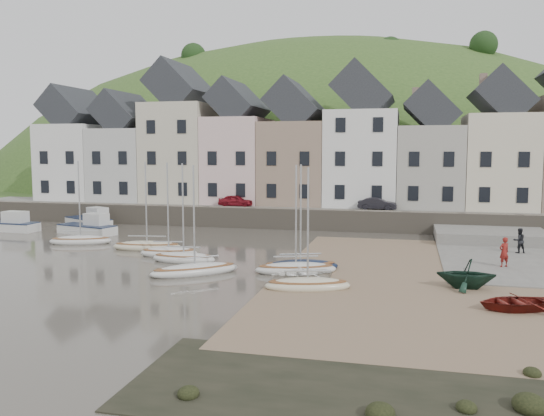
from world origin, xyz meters
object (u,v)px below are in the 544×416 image
(rowboat_green, at_px, (466,274))
(person_red, at_px, (504,252))
(car_right, at_px, (377,204))
(sailboat_0, at_px, (81,240))
(rowboat_red, at_px, (515,302))
(car_left, at_px, (236,201))
(person_dark, at_px, (519,241))
(rowboat_white, at_px, (300,274))

(rowboat_green, relative_size, person_red, 1.62)
(car_right, bearing_deg, rowboat_green, -162.41)
(person_red, bearing_deg, sailboat_0, -34.64)
(rowboat_green, distance_m, car_right, 22.01)
(sailboat_0, relative_size, rowboat_red, 1.97)
(sailboat_0, bearing_deg, car_left, 60.44)
(rowboat_green, distance_m, person_dark, 11.41)
(rowboat_white, distance_m, person_red, 12.47)
(person_dark, height_order, car_right, car_right)
(rowboat_white, xyz_separation_m, person_red, (10.96, 5.93, 0.59))
(person_dark, bearing_deg, rowboat_red, 61.11)
(person_red, bearing_deg, person_dark, -139.61)
(sailboat_0, distance_m, car_right, 24.96)
(person_dark, bearing_deg, rowboat_green, 49.46)
(rowboat_red, distance_m, person_red, 9.19)
(person_dark, distance_m, car_right, 14.58)
(rowboat_white, relative_size, person_red, 1.88)
(person_red, relative_size, person_dark, 1.06)
(sailboat_0, xyz_separation_m, rowboat_white, (18.03, -7.91, 0.14))
(person_dark, bearing_deg, person_red, 52.74)
(rowboat_green, distance_m, rowboat_red, 3.89)
(rowboat_green, relative_size, car_right, 0.84)
(rowboat_green, bearing_deg, person_red, 153.70)
(car_right, bearing_deg, car_left, 92.96)
(car_left, bearing_deg, sailboat_0, 149.51)
(rowboat_red, xyz_separation_m, person_dark, (2.60, 14.04, 0.56))
(rowboat_red, xyz_separation_m, car_left, (-20.33, 24.74, 1.76))
(sailboat_0, distance_m, person_dark, 30.82)
(rowboat_red, relative_size, person_dark, 1.93)
(person_red, bearing_deg, car_right, -93.14)
(rowboat_red, height_order, person_red, person_red)
(car_left, bearing_deg, person_red, -127.22)
(rowboat_red, height_order, person_dark, person_dark)
(rowboat_green, relative_size, person_dark, 1.71)
(person_dark, bearing_deg, car_right, -65.77)
(rowboat_red, relative_size, car_left, 1.00)
(sailboat_0, distance_m, person_red, 29.06)
(rowboat_green, xyz_separation_m, person_red, (2.62, 5.65, 0.19))
(rowboat_white, relative_size, rowboat_red, 1.03)
(rowboat_red, relative_size, person_red, 1.83)
(rowboat_white, xyz_separation_m, car_left, (-10.30, 21.54, 1.75))
(sailboat_0, height_order, person_red, sailboat_0)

